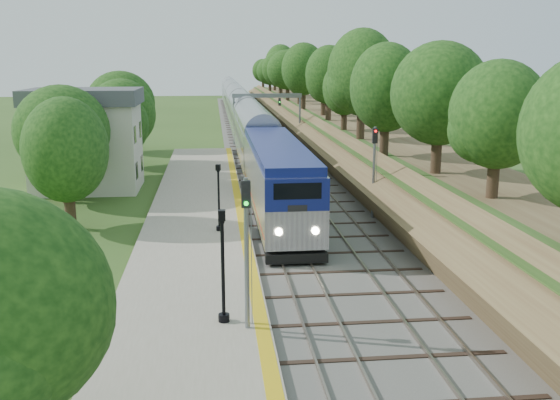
{
  "coord_description": "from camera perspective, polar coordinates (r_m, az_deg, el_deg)",
  "views": [
    {
      "loc": [
        -4.01,
        -20.37,
        10.28
      ],
      "look_at": [
        -0.5,
        12.37,
        2.8
      ],
      "focal_mm": 40.0,
      "sensor_mm": 36.0,
      "label": 1
    }
  ],
  "objects": [
    {
      "name": "station_building",
      "position": [
        51.72,
        -17.28,
        5.35
      ],
      "size": [
        8.6,
        6.6,
        8.0
      ],
      "color": "beige",
      "rests_on": "ground"
    },
    {
      "name": "platform",
      "position": [
        37.76,
        -7.71,
        -2.82
      ],
      "size": [
        6.4,
        68.0,
        0.38
      ],
      "primitive_type": "cube",
      "color": "gray",
      "rests_on": "ground"
    },
    {
      "name": "signal_farside",
      "position": [
        40.44,
        8.6,
        3.38
      ],
      "size": [
        0.33,
        0.26,
        5.96
      ],
      "color": "slate",
      "rests_on": "ground"
    },
    {
      "name": "lamppost_far",
      "position": [
        36.57,
        -5.61,
        -0.12
      ],
      "size": [
        0.39,
        0.39,
        3.95
      ],
      "color": "black",
      "rests_on": "platform"
    },
    {
      "name": "embankment",
      "position": [
        82.07,
        4.02,
        6.95
      ],
      "size": [
        10.64,
        170.0,
        11.7
      ],
      "color": "brown",
      "rests_on": "ground"
    },
    {
      "name": "signal_gantry",
      "position": [
        75.84,
        -1.21,
        8.67
      ],
      "size": [
        8.4,
        0.38,
        6.2
      ],
      "color": "slate",
      "rests_on": "ground"
    },
    {
      "name": "trackbed",
      "position": [
        81.24,
        -1.84,
        5.57
      ],
      "size": [
        9.5,
        170.0,
        0.28
      ],
      "color": "#4C4944",
      "rests_on": "ground"
    },
    {
      "name": "signal_platform",
      "position": [
        22.79,
        -3.09,
        -3.45
      ],
      "size": [
        0.34,
        0.27,
        5.75
      ],
      "color": "slate",
      "rests_on": "platform"
    },
    {
      "name": "yellow_stripe",
      "position": [
        37.73,
        -3.39,
        -2.43
      ],
      "size": [
        0.55,
        68.0,
        0.01
      ],
      "primitive_type": "cube",
      "color": "gold",
      "rests_on": "platform"
    },
    {
      "name": "train",
      "position": [
        93.67,
        -3.68,
        7.97
      ],
      "size": [
        3.25,
        129.96,
        4.77
      ],
      "color": "black",
      "rests_on": "trackbed"
    },
    {
      "name": "ground",
      "position": [
        23.17,
        4.62,
        -13.59
      ],
      "size": [
        320.0,
        320.0,
        0.0
      ],
      "primitive_type": "plane",
      "color": "#2D4C19",
      "rests_on": "ground"
    },
    {
      "name": "trees_behind_platform",
      "position": [
        42.05,
        -15.91,
        4.45
      ],
      "size": [
        7.82,
        53.32,
        7.21
      ],
      "color": "#332316",
      "rests_on": "ground"
    },
    {
      "name": "lamppost_mid",
      "position": [
        23.88,
        -5.24,
        -6.64
      ],
      "size": [
        0.44,
        0.44,
        4.42
      ],
      "color": "black",
      "rests_on": "platform"
    }
  ]
}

